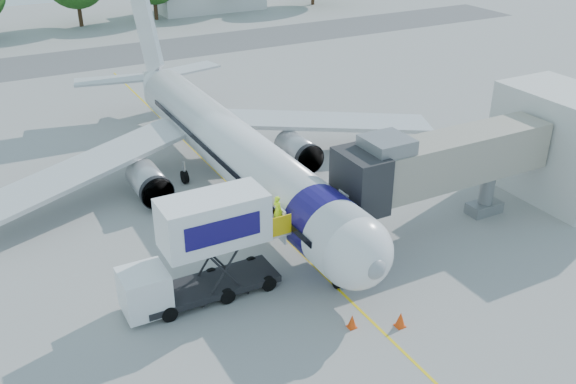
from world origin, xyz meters
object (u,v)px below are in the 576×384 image
jet_bridge (434,164)px  ground_tug (401,351)px  catering_hiloader (202,250)px  aircraft (229,146)px

jet_bridge → ground_tug: size_ratio=4.25×
catering_hiloader → ground_tug: bearing=-56.4°
aircraft → jet_bridge: 13.77m
aircraft → ground_tug: size_ratio=11.55×
aircraft → jet_bridge: aircraft is taller
ground_tug → aircraft: bearing=94.9°
aircraft → catering_hiloader: 12.77m
aircraft → jet_bridge: bearing=-54.3°
jet_bridge → catering_hiloader: size_ratio=1.62×
ground_tug → jet_bridge: bearing=51.8°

